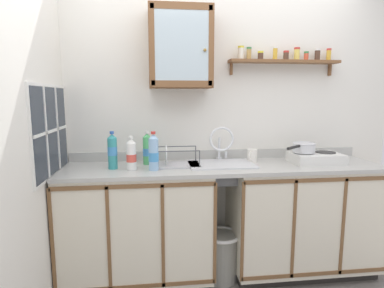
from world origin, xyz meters
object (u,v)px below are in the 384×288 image
(saucepan, at_px, (304,147))
(dish_rack, at_px, (176,163))
(bottle_water_blue_2, at_px, (154,153))
(trash_bin, at_px, (221,255))
(bottle_opaque_white_0, at_px, (131,155))
(bottle_soda_green_1, at_px, (147,149))
(bottle_detergent_teal_3, at_px, (112,151))
(hot_plate_stove, at_px, (316,158))
(mug, at_px, (252,156))
(sink, at_px, (221,166))
(wall_cabinet, at_px, (180,48))

(saucepan, height_order, dish_rack, saucepan)
(bottle_water_blue_2, xyz_separation_m, trash_bin, (0.54, 0.06, -0.88))
(bottle_opaque_white_0, xyz_separation_m, bottle_soda_green_1, (0.12, 0.19, 0.01))
(bottle_detergent_teal_3, bearing_deg, bottle_opaque_white_0, -19.83)
(hot_plate_stove, relative_size, bottle_water_blue_2, 1.38)
(mug, bearing_deg, saucepan, -9.39)
(bottle_opaque_white_0, bearing_deg, bottle_soda_green_1, 58.51)
(bottle_soda_green_1, xyz_separation_m, trash_bin, (0.60, -0.16, -0.87))
(sink, distance_m, bottle_opaque_white_0, 0.74)
(bottle_soda_green_1, relative_size, bottle_detergent_teal_3, 0.95)
(hot_plate_stove, relative_size, dish_rack, 1.15)
(bottle_opaque_white_0, xyz_separation_m, bottle_water_blue_2, (0.17, -0.03, 0.02))
(hot_plate_stove, bearing_deg, bottle_water_blue_2, -175.37)
(sink, distance_m, bottle_soda_green_1, 0.62)
(sink, xyz_separation_m, bottle_opaque_white_0, (-0.72, -0.11, 0.13))
(trash_bin, bearing_deg, dish_rack, 168.62)
(mug, relative_size, wall_cabinet, 0.18)
(bottle_soda_green_1, bearing_deg, bottle_detergent_teal_3, -152.31)
(hot_plate_stove, xyz_separation_m, mug, (-0.52, 0.09, 0.01))
(hot_plate_stove, distance_m, bottle_water_blue_2, 1.36)
(bottle_water_blue_2, distance_m, trash_bin, 1.04)
(bottle_soda_green_1, distance_m, wall_cabinet, 0.86)
(saucepan, bearing_deg, trash_bin, -174.72)
(bottle_detergent_teal_3, height_order, trash_bin, bottle_detergent_teal_3)
(sink, distance_m, bottle_detergent_teal_3, 0.88)
(sink, relative_size, mug, 4.66)
(hot_plate_stove, bearing_deg, bottle_soda_green_1, 175.44)
(bottle_opaque_white_0, xyz_separation_m, trash_bin, (0.71, 0.03, -0.87))
(hot_plate_stove, relative_size, trash_bin, 1.02)
(bottle_opaque_white_0, bearing_deg, dish_rack, 16.95)
(bottle_soda_green_1, height_order, mug, bottle_soda_green_1)
(saucepan, xyz_separation_m, mug, (-0.42, 0.07, -0.08))
(saucepan, relative_size, dish_rack, 0.90)
(bottle_soda_green_1, bearing_deg, sink, -7.09)
(bottle_water_blue_2, relative_size, mug, 2.62)
(hot_plate_stove, distance_m, bottle_detergent_teal_3, 1.66)
(bottle_detergent_teal_3, height_order, mug, bottle_detergent_teal_3)
(sink, bearing_deg, dish_rack, -178.47)
(dish_rack, bearing_deg, trash_bin, -11.38)
(wall_cabinet, xyz_separation_m, trash_bin, (0.32, -0.20, -1.69))
(bottle_opaque_white_0, distance_m, bottle_soda_green_1, 0.22)
(sink, height_order, hot_plate_stove, sink)
(bottle_soda_green_1, xyz_separation_m, dish_rack, (0.23, -0.08, -0.10))
(saucepan, height_order, wall_cabinet, wall_cabinet)
(saucepan, distance_m, bottle_soda_green_1, 1.30)
(bottle_water_blue_2, height_order, bottle_detergent_teal_3, bottle_water_blue_2)
(trash_bin, bearing_deg, bottle_soda_green_1, 165.06)
(dish_rack, xyz_separation_m, mug, (0.65, 0.06, 0.03))
(bottle_soda_green_1, xyz_separation_m, mug, (0.88, -0.02, -0.07))
(bottle_opaque_white_0, distance_m, wall_cabinet, 0.94)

